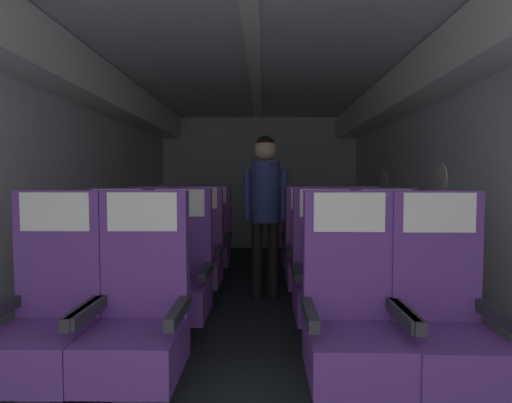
{
  "coord_description": "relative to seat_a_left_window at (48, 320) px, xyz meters",
  "views": [
    {
      "loc": [
        0.1,
        -0.26,
        1.16
      ],
      "look_at": [
        0.02,
        3.44,
        0.97
      ],
      "focal_mm": 27.51,
      "sensor_mm": 36.0,
      "label": 1
    }
  ],
  "objects": [
    {
      "name": "seat_c_left_window",
      "position": [
        0.0,
        1.71,
        0.0
      ],
      "size": [
        0.48,
        0.48,
        1.11
      ],
      "color": "#38383D",
      "rests_on": "ground"
    },
    {
      "name": "seat_b_right_window",
      "position": [
        1.52,
        0.85,
        0.0
      ],
      "size": [
        0.48,
        0.48,
        1.11
      ],
      "color": "#38383D",
      "rests_on": "ground"
    },
    {
      "name": "seat_b_left_window",
      "position": [
        0.01,
        0.85,
        0.0
      ],
      "size": [
        0.48,
        0.48,
        1.11
      ],
      "color": "#38383D",
      "rests_on": "ground"
    },
    {
      "name": "seat_d_right_aisle",
      "position": [
        1.95,
        2.57,
        0.0
      ],
      "size": [
        0.48,
        0.48,
        1.11
      ],
      "color": "#38383D",
      "rests_on": "ground"
    },
    {
      "name": "seat_b_left_aisle",
      "position": [
        0.46,
        0.85,
        0.0
      ],
      "size": [
        0.48,
        0.48,
        1.11
      ],
      "color": "#38383D",
      "rests_on": "ground"
    },
    {
      "name": "seat_a_left_window",
      "position": [
        0.0,
        0.0,
        0.0
      ],
      "size": [
        0.48,
        0.48,
        1.11
      ],
      "color": "#38383D",
      "rests_on": "ground"
    },
    {
      "name": "flight_attendant",
      "position": [
        1.09,
        1.95,
        0.52
      ],
      "size": [
        0.43,
        0.28,
        1.61
      ],
      "rotation": [
        0.0,
        0.0,
        -0.19
      ],
      "color": "black",
      "rests_on": "ground"
    },
    {
      "name": "seat_b_right_aisle",
      "position": [
        1.96,
        0.83,
        0.0
      ],
      "size": [
        0.48,
        0.48,
        1.11
      ],
      "color": "#38383D",
      "rests_on": "ground"
    },
    {
      "name": "seat_d_left_aisle",
      "position": [
        0.46,
        2.57,
        0.0
      ],
      "size": [
        0.48,
        0.48,
        1.11
      ],
      "color": "#38383D",
      "rests_on": "ground"
    },
    {
      "name": "seat_c_right_window",
      "position": [
        1.51,
        1.69,
        0.0
      ],
      "size": [
        0.48,
        0.48,
        1.11
      ],
      "color": "#38383D",
      "rests_on": "ground"
    },
    {
      "name": "ground",
      "position": [
        0.98,
        1.63,
        -0.48
      ],
      "size": [
        3.62,
        6.96,
        0.02
      ],
      "primitive_type": "cube",
      "color": "#23282D"
    },
    {
      "name": "seat_a_right_aisle",
      "position": [
        1.96,
        -0.01,
        0.0
      ],
      "size": [
        0.48,
        0.48,
        1.11
      ],
      "color": "#38383D",
      "rests_on": "ground"
    },
    {
      "name": "seat_a_left_aisle",
      "position": [
        0.45,
        0.01,
        0.0
      ],
      "size": [
        0.48,
        0.48,
        1.11
      ],
      "color": "#38383D",
      "rests_on": "ground"
    },
    {
      "name": "seat_a_right_window",
      "position": [
        1.51,
        0.0,
        0.0
      ],
      "size": [
        0.48,
        0.48,
        1.11
      ],
      "color": "#38383D",
      "rests_on": "ground"
    },
    {
      "name": "fuselage_shell",
      "position": [
        0.98,
        1.91,
        1.2
      ],
      "size": [
        3.5,
        6.61,
        2.32
      ],
      "color": "silver",
      "rests_on": "ground"
    },
    {
      "name": "seat_d_right_window",
      "position": [
        1.52,
        2.57,
        0.0
      ],
      "size": [
        0.48,
        0.48,
        1.11
      ],
      "color": "#38383D",
      "rests_on": "ground"
    },
    {
      "name": "seat_d_left_window",
      "position": [
        0.0,
        2.57,
        0.0
      ],
      "size": [
        0.48,
        0.48,
        1.11
      ],
      "color": "#38383D",
      "rests_on": "ground"
    },
    {
      "name": "seat_c_right_aisle",
      "position": [
        1.96,
        1.71,
        0.0
      ],
      "size": [
        0.48,
        0.48,
        1.11
      ],
      "color": "#38383D",
      "rests_on": "ground"
    },
    {
      "name": "seat_c_left_aisle",
      "position": [
        0.45,
        1.7,
        0.0
      ],
      "size": [
        0.48,
        0.48,
        1.11
      ],
      "color": "#38383D",
      "rests_on": "ground"
    }
  ]
}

